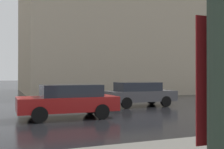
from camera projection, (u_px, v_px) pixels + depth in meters
haussmann_block_corner at (126, 15)px, 33.45m from camera, size 17.60×23.84×18.63m
car_dark_grey at (139, 93)px, 16.35m from camera, size 1.85×4.10×1.41m
car_red at (68, 100)px, 11.75m from camera, size 1.85×4.10×1.41m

